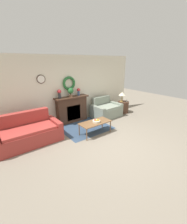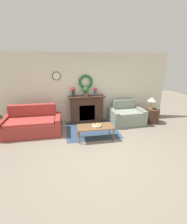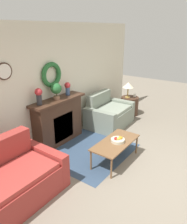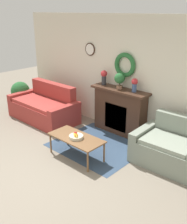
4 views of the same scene
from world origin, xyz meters
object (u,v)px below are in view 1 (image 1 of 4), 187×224
object	(u,v)px
loveseat_right	(106,110)
vase_on_mantel_left	(59,93)
couch_left	(28,133)
coffee_table	(95,123)
potted_plant_on_mantel	(71,91)
side_table_by_loveseat	(123,107)
vase_on_mantel_right	(79,91)
fruit_bowl	(96,121)
mug	(127,101)
table_lamp	(122,94)
fireplace	(72,109)

from	to	relation	value
loveseat_right	vase_on_mantel_left	bearing A→B (deg)	166.16
couch_left	coffee_table	distance (m)	2.20
vase_on_mantel_left	potted_plant_on_mantel	xyz separation A→B (m)	(0.48, -0.02, 0.02)
side_table_by_loveseat	vase_on_mantel_right	distance (m)	2.51
fruit_bowl	mug	bearing A→B (deg)	18.91
coffee_table	potted_plant_on_mantel	world-z (taller)	potted_plant_on_mantel
coffee_table	vase_on_mantel_left	world-z (taller)	vase_on_mantel_left
vase_on_mantel_left	vase_on_mantel_right	bearing A→B (deg)	-0.00
fruit_bowl	table_lamp	distance (m)	2.69
coffee_table	fireplace	bearing A→B (deg)	92.81
mug	potted_plant_on_mantel	distance (m)	2.91
couch_left	fruit_bowl	size ratio (longest dim) A/B	6.96
loveseat_right	coffee_table	bearing A→B (deg)	-145.90
loveseat_right	side_table_by_loveseat	xyz separation A→B (m)	(1.07, -0.11, -0.04)
table_lamp	mug	size ratio (longest dim) A/B	5.31
side_table_by_loveseat	mug	world-z (taller)	mug
fruit_bowl	vase_on_mantel_left	world-z (taller)	vase_on_mantel_left
fireplace	table_lamp	bearing A→B (deg)	-10.69
table_lamp	vase_on_mantel_right	world-z (taller)	vase_on_mantel_right
vase_on_mantel_right	vase_on_mantel_left	bearing A→B (deg)	180.00
mug	fruit_bowl	bearing A→B (deg)	-161.09
couch_left	fruit_bowl	world-z (taller)	couch_left
fruit_bowl	vase_on_mantel_right	size ratio (longest dim) A/B	0.91
vase_on_mantel_left	couch_left	bearing A→B (deg)	-154.32
loveseat_right	side_table_by_loveseat	world-z (taller)	loveseat_right
loveseat_right	fruit_bowl	size ratio (longest dim) A/B	4.79
couch_left	table_lamp	xyz separation A→B (m)	(4.52, 0.22, 0.61)
potted_plant_on_mantel	vase_on_mantel_right	bearing A→B (deg)	2.94
mug	vase_on_mantel_right	bearing A→B (deg)	165.01
loveseat_right	vase_on_mantel_right	distance (m)	1.57
potted_plant_on_mantel	loveseat_right	bearing A→B (deg)	-14.60
loveseat_right	fruit_bowl	xyz separation A→B (m)	(-1.44, -1.11, 0.17)
coffee_table	mug	xyz separation A→B (m)	(2.66, 0.87, 0.20)
loveseat_right	mug	distance (m)	1.24
loveseat_right	mug	size ratio (longest dim) A/B	14.78
fireplace	side_table_by_loveseat	xyz separation A→B (m)	(2.61, -0.53, -0.27)
couch_left	loveseat_right	world-z (taller)	couch_left
loveseat_right	vase_on_mantel_right	xyz separation A→B (m)	(-1.18, 0.43, 0.95)
mug	vase_on_mantel_left	bearing A→B (deg)	168.91
loveseat_right	fruit_bowl	bearing A→B (deg)	-144.47
mug	vase_on_mantel_right	world-z (taller)	vase_on_mantel_right
vase_on_mantel_left	potted_plant_on_mantel	world-z (taller)	potted_plant_on_mantel
couch_left	potted_plant_on_mantel	xyz separation A→B (m)	(1.95, 0.69, 0.99)
couch_left	side_table_by_loveseat	xyz separation A→B (m)	(4.59, 0.17, -0.05)
side_table_by_loveseat	potted_plant_on_mantel	distance (m)	2.88
side_table_by_loveseat	fireplace	bearing A→B (deg)	168.44
fireplace	fruit_bowl	bearing A→B (deg)	-86.09
fireplace	table_lamp	world-z (taller)	fireplace
loveseat_right	vase_on_mantel_left	size ratio (longest dim) A/B	3.79
fireplace	loveseat_right	size ratio (longest dim) A/B	1.08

